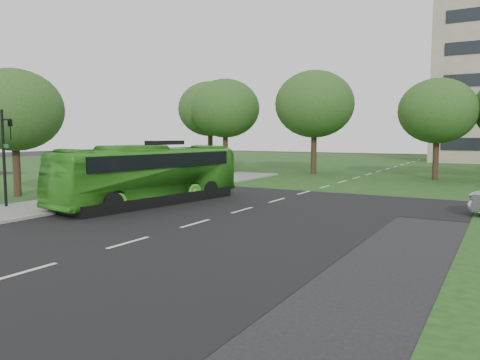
% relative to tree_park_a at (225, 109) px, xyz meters
% --- Properties ---
extents(ground, '(160.00, 160.00, 0.00)m').
position_rel_tree_park_a_xyz_m(ground, '(14.33, -27.71, -6.39)').
color(ground, black).
rests_on(ground, ground).
extents(street_surfaces, '(120.00, 120.00, 0.15)m').
position_rel_tree_park_a_xyz_m(street_surfaces, '(13.96, -4.95, -6.36)').
color(street_surfaces, black).
rests_on(street_surfaces, ground).
extents(tree_park_a, '(7.09, 7.09, 9.42)m').
position_rel_tree_park_a_xyz_m(tree_park_a, '(0.00, 0.00, 0.00)').
color(tree_park_a, black).
rests_on(tree_park_a, ground).
extents(tree_park_b, '(7.41, 7.41, 9.72)m').
position_rel_tree_park_a_xyz_m(tree_park_b, '(9.56, 0.47, 0.16)').
color(tree_park_b, black).
rests_on(tree_park_b, ground).
extents(tree_park_c, '(6.25, 6.25, 8.30)m').
position_rel_tree_park_a_xyz_m(tree_park_c, '(20.44, -0.17, -0.76)').
color(tree_park_c, black).
rests_on(tree_park_c, ground).
extents(tree_park_f, '(7.26, 7.26, 9.69)m').
position_rel_tree_park_a_xyz_m(tree_park_f, '(-4.02, 3.23, 0.20)').
color(tree_park_f, black).
rests_on(tree_park_f, ground).
extents(tree_side_near, '(5.73, 5.73, 7.62)m').
position_rel_tree_park_a_xyz_m(tree_side_near, '(0.02, -23.95, -1.22)').
color(tree_side_near, black).
rests_on(tree_side_near, ground).
extents(bus, '(4.36, 11.65, 3.17)m').
position_rel_tree_park_a_xyz_m(bus, '(8.83, -22.17, -4.81)').
color(bus, green).
rests_on(bus, ground).
extents(traffic_light, '(0.79, 0.20, 4.96)m').
position_rel_tree_park_a_xyz_m(traffic_light, '(3.99, -27.25, -3.48)').
color(traffic_light, black).
rests_on(traffic_light, ground).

